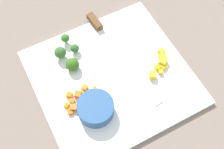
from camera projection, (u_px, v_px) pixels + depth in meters
ground_plane at (112, 78)px, 0.83m from camera, size 4.00×4.00×0.00m
cutting_board at (112, 77)px, 0.83m from camera, size 0.42×0.40×0.01m
prep_bowl at (96, 108)px, 0.75m from camera, size 0.10×0.10×0.04m
chef_knife at (111, 42)px, 0.87m from camera, size 0.06×0.35×0.02m
carrot_dice_0 at (70, 97)px, 0.79m from camera, size 0.02×0.02×0.01m
carrot_dice_1 at (72, 101)px, 0.78m from camera, size 0.02×0.02×0.01m
carrot_dice_2 at (78, 95)px, 0.79m from camera, size 0.02×0.02×0.02m
carrot_dice_3 at (95, 89)px, 0.80m from camera, size 0.01×0.01×0.01m
carrot_dice_4 at (82, 93)px, 0.79m from camera, size 0.02×0.02×0.01m
carrot_dice_5 at (67, 105)px, 0.77m from camera, size 0.02×0.02×0.01m
carrot_dice_6 at (70, 112)px, 0.77m from camera, size 0.02×0.02×0.01m
carrot_dice_7 at (74, 108)px, 0.77m from camera, size 0.02×0.02×0.01m
carrot_dice_8 at (84, 87)px, 0.80m from camera, size 0.02×0.02×0.01m
pepper_dice_0 at (161, 72)px, 0.82m from camera, size 0.02×0.02×0.01m
pepper_dice_1 at (161, 52)px, 0.85m from camera, size 0.02×0.02×0.02m
pepper_dice_2 at (153, 75)px, 0.81m from camera, size 0.02×0.03×0.02m
pepper_dice_3 at (163, 61)px, 0.83m from camera, size 0.03×0.03×0.02m
pepper_dice_4 at (162, 57)px, 0.84m from camera, size 0.02×0.02×0.01m
pepper_dice_5 at (163, 67)px, 0.83m from camera, size 0.02×0.02×0.01m
pepper_dice_6 at (157, 68)px, 0.83m from camera, size 0.01×0.01×0.01m
broccoli_floret_0 at (72, 65)px, 0.82m from camera, size 0.04×0.04×0.04m
broccoli_floret_1 at (75, 48)px, 0.85m from camera, size 0.02×0.02×0.03m
broccoli_floret_2 at (60, 53)px, 0.83m from camera, size 0.03×0.03×0.04m
broccoli_floret_3 at (65, 38)px, 0.86m from camera, size 0.02×0.02×0.03m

